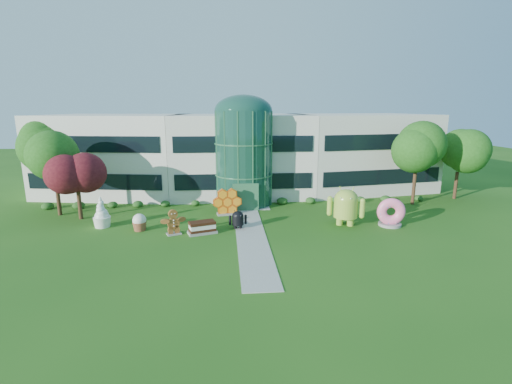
{
  "coord_description": "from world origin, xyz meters",
  "views": [
    {
      "loc": [
        -2.01,
        -26.92,
        10.24
      ],
      "look_at": [
        0.79,
        6.0,
        2.6
      ],
      "focal_mm": 26.0,
      "sensor_mm": 36.0,
      "label": 1
    }
  ],
  "objects_px": {
    "android_green": "(346,204)",
    "android_black": "(238,218)",
    "donut": "(391,212)",
    "gingerbread": "(173,222)"
  },
  "relations": [
    {
      "from": "donut",
      "to": "android_green",
      "type": "bearing_deg",
      "value": -172.64
    },
    {
      "from": "android_green",
      "to": "gingerbread",
      "type": "height_order",
      "value": "android_green"
    },
    {
      "from": "donut",
      "to": "gingerbread",
      "type": "distance_m",
      "value": 18.68
    },
    {
      "from": "android_green",
      "to": "android_black",
      "type": "height_order",
      "value": "android_green"
    },
    {
      "from": "donut",
      "to": "android_black",
      "type": "bearing_deg",
      "value": -167.45
    },
    {
      "from": "gingerbread",
      "to": "donut",
      "type": "bearing_deg",
      "value": -19.01
    },
    {
      "from": "android_black",
      "to": "donut",
      "type": "bearing_deg",
      "value": -6.93
    },
    {
      "from": "donut",
      "to": "gingerbread",
      "type": "bearing_deg",
      "value": -164.1
    },
    {
      "from": "donut",
      "to": "gingerbread",
      "type": "height_order",
      "value": "donut"
    },
    {
      "from": "gingerbread",
      "to": "android_green",
      "type": "bearing_deg",
      "value": -16.75
    }
  ]
}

